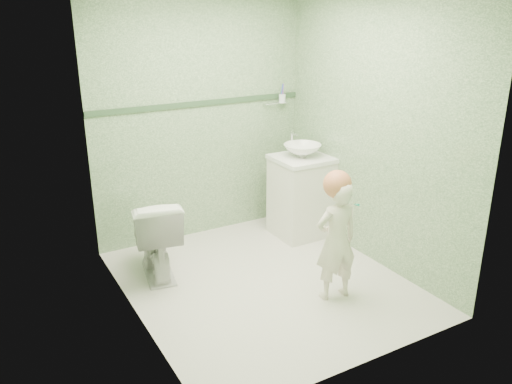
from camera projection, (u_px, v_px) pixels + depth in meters
ground at (265, 282)px, 4.50m from camera, size 2.50×2.50×0.00m
room_shell at (265, 147)px, 4.09m from camera, size 2.50×2.54×2.40m
trim_stripe at (200, 103)px, 5.05m from camera, size 2.20×0.02×0.05m
vanity at (301, 197)px, 5.33m from camera, size 0.52×0.50×0.80m
counter at (302, 159)px, 5.19m from camera, size 0.54×0.52×0.04m
basin at (302, 150)px, 5.16m from camera, size 0.37×0.37×0.13m
faucet at (292, 139)px, 5.28m from camera, size 0.03×0.13×0.18m
cup_holder at (281, 98)px, 5.43m from camera, size 0.26×0.07×0.21m
toilet at (155, 236)px, 4.54m from camera, size 0.53×0.77×0.72m
toddler at (336, 241)px, 4.12m from camera, size 0.39×0.28×0.99m
hair_cap at (337, 184)px, 3.99m from camera, size 0.22×0.22×0.22m
teal_toothbrush at (356, 204)px, 3.93m from camera, size 0.11×0.14×0.08m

